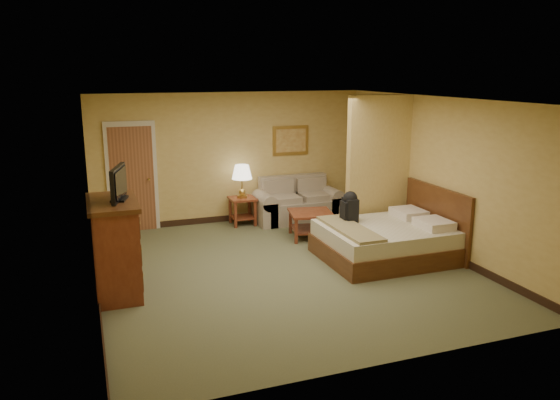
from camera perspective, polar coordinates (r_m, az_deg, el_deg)
name	(u,v)px	position (r m, az deg, el deg)	size (l,w,h in m)	color
floor	(283,269)	(8.55, 0.34, -7.24)	(6.00, 6.00, 0.00)	#585C3B
ceiling	(283,100)	(8.01, 0.37, 10.45)	(6.00, 6.00, 0.00)	white
back_wall	(231,158)	(10.99, -5.11, 4.40)	(5.50, 0.02, 2.60)	tan
left_wall	(90,202)	(7.69, -19.24, -0.23)	(0.02, 6.00, 2.60)	tan
right_wall	(438,176)	(9.47, 16.16, 2.46)	(0.02, 6.00, 2.60)	tan
partition	(378,169)	(9.91, 10.21, 3.24)	(1.20, 0.15, 2.60)	tan
door	(132,178)	(10.68, -15.19, 2.25)	(0.94, 0.16, 2.10)	beige
baseboard	(233,218)	(11.25, -4.96, -1.86)	(5.50, 0.02, 0.12)	black
loveseat	(297,206)	(11.19, 1.83, -0.67)	(1.77, 0.82, 0.90)	gray
side_table	(242,207)	(10.88, -3.94, -0.71)	(0.50, 0.50, 0.55)	maroon
table_lamp	(242,173)	(10.73, -4.00, 2.84)	(0.40, 0.40, 0.66)	#B59242
coffee_table	(311,219)	(10.02, 3.22, -2.02)	(0.90, 0.90, 0.49)	maroon
wall_picture	(291,140)	(11.31, 1.13, 6.24)	(0.78, 0.04, 0.61)	#B78E3F
dresser	(115,247)	(7.80, -16.84, -4.72)	(0.65, 1.23, 1.32)	maroon
tv	(118,184)	(7.59, -16.53, 1.58)	(0.27, 0.73, 0.45)	black
bed	(389,240)	(9.12, 11.36, -4.11)	(2.06, 1.75, 1.13)	#492511
backpack	(350,206)	(9.12, 7.34, -0.58)	(0.24, 0.31, 0.51)	black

